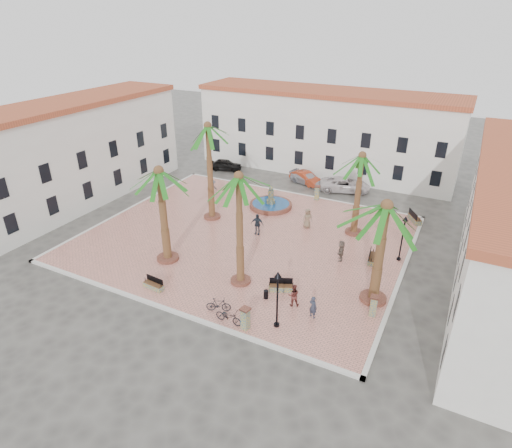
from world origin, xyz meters
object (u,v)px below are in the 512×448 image
Objects in this scene: palm_ne at (361,165)px; pedestrian_north at (213,188)px; palm_s at (239,188)px; bollard_e at (374,305)px; palm_e at (385,219)px; pedestrian_east at (341,251)px; cyclist_b at (293,295)px; car_red at (306,178)px; car_silver at (308,179)px; bollard_n at (317,193)px; bicycle_b at (219,305)px; car_white at (345,185)px; palm_sw at (160,182)px; cyclist_a at (313,307)px; pedestrian_fountain_a at (307,218)px; lamppost_s at (278,290)px; bench_s at (154,285)px; pedestrian_fountain_b at (257,224)px; bicycle_a at (229,316)px; fountain at (271,204)px; bollard_se at (245,318)px; bench_se at (281,287)px; car_black at (225,165)px; palm_nw at (208,136)px; bench_e at (372,258)px; bench_ne at (414,219)px; lamppost_e at (404,231)px.

palm_ne reaches higher than pedestrian_north.
bollard_e is at bearing 3.31° from palm_s.
pedestrian_east is (-3.48, 3.98, -5.21)m from palm_e.
cyclist_b is (-0.75, -11.85, -5.42)m from palm_ne.
car_red is 0.30m from car_silver.
bollard_n reaches higher than bicycle_b.
car_silver is at bearing 69.01° from car_white.
palm_sw is 13.78m from cyclist_a.
palm_ne is at bearing -32.20° from pedestrian_fountain_a.
cyclist_a is at bearing 47.21° from lamppost_s.
pedestrian_fountain_b reaches higher than bench_s.
bicycle_a is at bearing -81.53° from pedestrian_fountain_b.
pedestrian_east is 16.69m from car_silver.
car_red is at bearing 86.01° from fountain.
bollard_n is at bearing 120.76° from bollard_e.
fountain is 2.57× the size of bicycle_b.
bollard_se is 0.91× the size of pedestrian_east.
fountain is 14.06m from bench_se.
car_black is at bearing 7.02° from bicycle_b.
palm_nw reaches higher than bench_s.
palm_sw is at bearing -178.47° from bollard_e.
cyclist_b is (2.87, 3.47, 0.31)m from bicycle_a.
pedestrian_fountain_b is at bearing 83.02° from bench_e.
car_black is 14.96m from car_white.
pedestrian_east is (0.31, -4.88, -5.38)m from palm_ne.
pedestrian_fountain_b is (-3.79, 11.33, 0.46)m from bicycle_a.
bicycle_a is at bearing 25.11° from cyclist_b.
lamppost_s is at bearing -16.87° from palm_sw.
fountain reaches higher than bench_ne.
bench_e is at bearing 66.47° from bollard_se.
palm_nw reaches higher than car_red.
car_red is at bearing -162.69° from pedestrian_east.
palm_sw is 1.44× the size of car_white.
pedestrian_north reaches higher than cyclist_a.
pedestrian_fountain_b is (4.27, 6.95, -5.46)m from palm_sw.
pedestrian_fountain_a is 11.20m from car_silver.
palm_s is 9.70m from pedestrian_fountain_b.
palm_ne is at bearing -115.70° from car_red.
palm_e is at bearing -66.82° from palm_ne.
pedestrian_east reaches higher than bench_s.
palm_e is at bearing -39.97° from fountain.
bollard_e is at bearing -147.42° from car_black.
bollard_se is (-6.77, -20.12, 0.51)m from bench_ne.
cyclist_b is at bearing -10.36° from palm_s.
palm_s is at bearing 157.42° from car_white.
pedestrian_fountain_b is (1.38, -5.67, 0.65)m from fountain.
bench_se is (3.00, 0.35, -6.94)m from palm_s.
bench_s is 18.80m from lamppost_e.
cyclist_a reaches higher than car_black.
palm_nw is 5.28× the size of bench_e.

